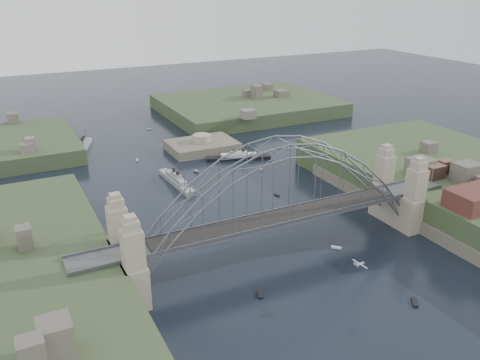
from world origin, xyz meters
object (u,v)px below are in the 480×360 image
object	(u,v)px
bridge	(281,199)
naval_cruiser_far	(84,146)
fort_island	(202,151)
ocean_liner	(239,157)
naval_cruiser_near	(176,181)

from	to	relation	value
bridge	naval_cruiser_far	size ratio (longest dim) A/B	4.86
fort_island	ocean_liner	distance (m)	15.52
naval_cruiser_near	ocean_liner	bearing A→B (deg)	22.94
naval_cruiser_far	ocean_liner	distance (m)	53.28
naval_cruiser_far	ocean_liner	size ratio (longest dim) A/B	0.86
ocean_liner	bridge	bearing A→B (deg)	-108.47
fort_island	naval_cruiser_near	xyz separation A→B (m)	(-18.04, -24.42, 1.27)
bridge	naval_cruiser_far	bearing A→B (deg)	104.50
bridge	ocean_liner	world-z (taller)	bridge
fort_island	bridge	bearing A→B (deg)	-99.73
naval_cruiser_far	ocean_liner	world-z (taller)	naval_cruiser_far
bridge	naval_cruiser_near	world-z (taller)	bridge
bridge	naval_cruiser_near	bearing A→B (deg)	97.55
fort_island	naval_cruiser_near	distance (m)	30.39
naval_cruiser_far	ocean_liner	bearing A→B (deg)	-38.36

